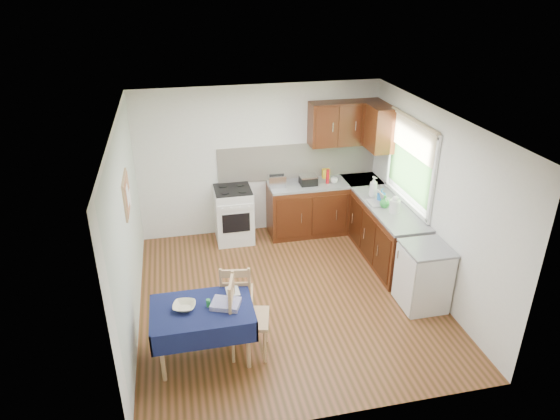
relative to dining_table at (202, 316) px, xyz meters
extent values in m
plane|color=#493013|center=(1.21, 0.95, -0.58)|extent=(4.20, 4.20, 0.00)
cube|color=silver|center=(1.21, 0.95, 1.92)|extent=(4.00, 4.20, 0.02)
cube|color=silver|center=(1.21, 3.05, 0.67)|extent=(4.00, 0.02, 2.50)
cube|color=silver|center=(1.21, -1.15, 0.67)|extent=(4.00, 0.02, 2.50)
cube|color=silver|center=(-0.79, 0.95, 0.67)|extent=(0.02, 4.20, 2.50)
cube|color=silver|center=(3.21, 0.95, 0.67)|extent=(0.02, 4.20, 2.50)
cube|color=#371409|center=(2.26, 2.75, -0.15)|extent=(1.90, 0.60, 0.86)
cube|color=#371409|center=(2.91, 1.60, -0.15)|extent=(0.60, 1.70, 0.86)
cube|color=gray|center=(2.26, 2.75, 0.30)|extent=(1.90, 0.60, 0.04)
cube|color=gray|center=(2.91, 1.60, 0.30)|extent=(0.60, 1.70, 0.04)
cube|color=gray|center=(2.91, 2.75, 0.30)|extent=(0.60, 0.60, 0.04)
cube|color=silver|center=(1.86, 3.03, 0.62)|extent=(2.70, 0.02, 0.60)
cube|color=#371409|center=(2.61, 2.87, 1.27)|extent=(1.20, 0.35, 0.70)
cube|color=#371409|center=(3.04, 2.45, 1.27)|extent=(0.35, 0.50, 0.70)
cube|color=silver|center=(0.71, 2.75, -0.13)|extent=(0.60, 0.60, 0.90)
cube|color=black|center=(0.71, 2.75, 0.32)|extent=(0.58, 0.58, 0.02)
cube|color=black|center=(0.71, 2.44, -0.13)|extent=(0.44, 0.01, 0.32)
cube|color=#294E20|center=(3.20, 1.65, 0.92)|extent=(0.01, 1.40, 0.85)
cube|color=silver|center=(3.18, 1.65, 1.57)|extent=(0.04, 1.48, 0.06)
cube|color=silver|center=(3.18, 1.65, 0.37)|extent=(0.04, 1.48, 0.06)
cube|color=tan|center=(3.17, 1.65, 1.35)|extent=(0.02, 1.36, 0.44)
cube|color=silver|center=(2.91, 0.40, -0.16)|extent=(0.55, 0.58, 0.85)
cube|color=gray|center=(2.91, 0.40, 0.29)|extent=(0.58, 0.60, 0.03)
cube|color=tan|center=(-0.76, 1.25, 1.02)|extent=(0.02, 0.62, 0.47)
cube|color=#9E6442|center=(-0.75, 1.25, 1.02)|extent=(0.01, 0.56, 0.41)
cube|color=white|center=(-0.74, 1.17, 1.04)|extent=(0.00, 0.18, 0.24)
cube|color=white|center=(-0.74, 1.37, 0.92)|extent=(0.00, 0.15, 0.20)
cube|color=#0E103A|center=(0.00, 0.00, 0.09)|extent=(1.10, 0.73, 0.03)
cube|color=#0E103A|center=(0.00, -0.38, -0.03)|extent=(1.14, 0.02, 0.26)
cube|color=#0E103A|center=(0.00, 0.38, -0.03)|extent=(1.14, 0.02, 0.26)
cube|color=#0E103A|center=(-0.56, 0.00, -0.03)|extent=(0.02, 0.77, 0.26)
cube|color=#0E103A|center=(0.56, 0.00, -0.03)|extent=(0.02, 0.77, 0.26)
cylinder|color=tan|center=(-0.47, -0.29, -0.25)|extent=(0.05, 0.05, 0.66)
cylinder|color=tan|center=(0.47, -0.29, -0.25)|extent=(0.05, 0.05, 0.66)
cylinder|color=tan|center=(-0.47, 0.29, -0.25)|extent=(0.05, 0.05, 0.66)
cylinder|color=tan|center=(0.47, 0.29, -0.25)|extent=(0.05, 0.05, 0.66)
cube|color=tan|center=(0.45, 0.53, -0.14)|extent=(0.47, 0.47, 0.04)
cube|color=tan|center=(0.42, 0.35, 0.20)|extent=(0.37, 0.09, 0.29)
cylinder|color=tan|center=(0.64, 0.66, -0.36)|extent=(0.04, 0.04, 0.44)
cylinder|color=tan|center=(0.31, 0.72, -0.36)|extent=(0.04, 0.04, 0.44)
cylinder|color=tan|center=(0.59, 0.33, -0.36)|extent=(0.04, 0.04, 0.44)
cylinder|color=tan|center=(0.26, 0.39, -0.36)|extent=(0.04, 0.04, 0.44)
cube|color=tan|center=(0.52, -0.03, -0.10)|extent=(0.53, 0.53, 0.04)
cube|color=tan|center=(0.34, 0.01, 0.27)|extent=(0.12, 0.40, 0.32)
cylinder|color=tan|center=(0.66, -0.25, -0.34)|extent=(0.04, 0.04, 0.48)
cylinder|color=tan|center=(0.74, 0.10, -0.34)|extent=(0.04, 0.04, 0.48)
cylinder|color=tan|center=(0.31, -0.17, -0.34)|extent=(0.04, 0.04, 0.48)
cylinder|color=tan|center=(0.39, 0.18, -0.34)|extent=(0.04, 0.04, 0.48)
cube|color=silver|center=(1.43, 2.72, 0.42)|extent=(0.28, 0.17, 0.20)
cube|color=black|center=(1.43, 2.72, 0.53)|extent=(0.24, 0.02, 0.02)
cube|color=black|center=(1.96, 2.71, 0.38)|extent=(0.27, 0.24, 0.13)
cube|color=silver|center=(1.96, 2.71, 0.46)|extent=(0.27, 0.24, 0.03)
cylinder|color=red|center=(2.28, 2.68, 0.44)|extent=(0.05, 0.05, 0.24)
cube|color=yellow|center=(2.33, 2.92, 0.40)|extent=(0.14, 0.12, 0.16)
cube|color=gray|center=(2.84, 1.75, 0.33)|extent=(0.38, 0.29, 0.02)
cylinder|color=silver|center=(2.84, 1.75, 0.41)|extent=(0.05, 0.18, 0.18)
cylinder|color=silver|center=(2.90, 1.42, 0.41)|extent=(0.15, 0.15, 0.19)
sphere|color=silver|center=(2.90, 1.42, 0.53)|extent=(0.10, 0.10, 0.10)
imported|color=silver|center=(2.39, 2.67, 0.37)|extent=(0.14, 0.14, 0.09)
imported|color=silver|center=(2.81, 2.02, 0.48)|extent=(0.16, 0.16, 0.33)
imported|color=#1E62B2|center=(2.87, 1.83, 0.42)|extent=(0.12, 0.12, 0.20)
imported|color=green|center=(2.83, 1.61, 0.41)|extent=(0.20, 0.20, 0.19)
imported|color=beige|center=(-0.19, 0.03, 0.14)|extent=(0.30, 0.30, 0.06)
imported|color=white|center=(0.30, 0.23, 0.11)|extent=(0.16, 0.21, 0.02)
cylinder|color=#25893C|center=(0.08, 0.01, 0.15)|extent=(0.05, 0.05, 0.09)
cube|color=navy|center=(0.27, -0.02, 0.13)|extent=(0.38, 0.34, 0.06)
camera|label=1|loc=(-0.12, -4.61, 3.47)|focal=32.00mm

